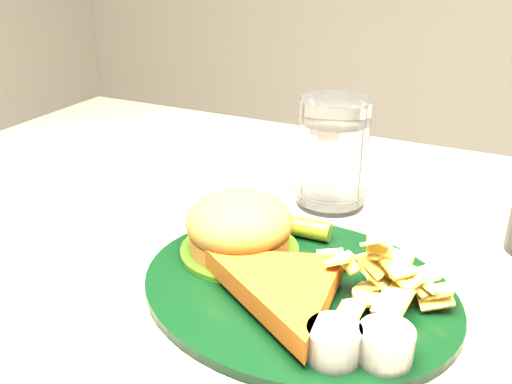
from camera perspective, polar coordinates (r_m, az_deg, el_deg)
dinner_plate at (r=0.54m, az=4.22°, el=-6.98°), size 0.34×0.29×0.07m
water_glass at (r=0.71m, az=7.69°, el=3.86°), size 0.10×0.10×0.14m
ramekin at (r=0.85m, az=-16.78°, el=2.80°), size 0.05×0.05×0.03m
wrapped_straw at (r=0.77m, az=3.29°, el=0.61°), size 0.20×0.09×0.01m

